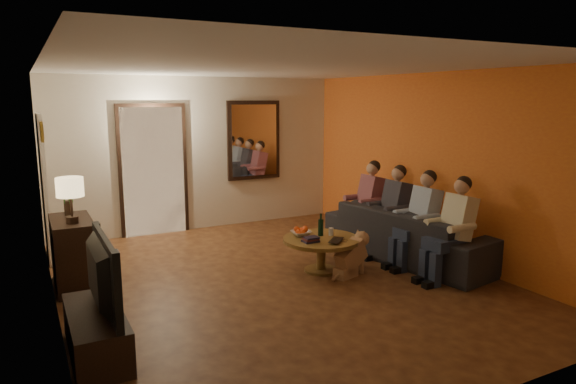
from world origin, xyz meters
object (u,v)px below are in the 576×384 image
tv (92,275)px  wine_bottle (321,224)px  person_c (392,214)px  person_d (367,206)px  table_lamp (71,200)px  person_b (420,223)px  laptop (340,241)px  person_a (454,233)px  dresser (73,253)px  sofa (410,233)px  dog (351,254)px  coffee_table (321,254)px  tv_stand (96,333)px  bowl (301,233)px

tv → wine_bottle: 3.16m
person_c → person_d: (0.00, 0.60, 0.00)m
table_lamp → wine_bottle: bearing=-11.1°
person_b → laptop: (-1.18, 0.15, -0.14)m
person_a → person_d: (0.00, 1.80, 0.00)m
dresser → person_c: size_ratio=0.78×
sofa → wine_bottle: (-1.33, 0.23, 0.24)m
person_b → dog: (-1.03, 0.11, -0.32)m
coffee_table → tv_stand: bearing=-161.3°
table_lamp → person_a: (4.20, -1.71, -0.50)m
bowl → coffee_table: bearing=-50.7°
tv → sofa: size_ratio=0.47×
dog → laptop: size_ratio=1.70×
person_b → wine_bottle: person_b is taller
person_d → dog: size_ratio=2.14×
sofa → person_d: 0.93m
person_c → sofa: bearing=-71.6°
dresser → tv: (0.00, -1.89, 0.32)m
table_lamp → dog: 3.42m
person_a → person_b: same height
person_d → table_lamp: bearing=-178.8°
table_lamp → bowl: (2.74, -0.46, -0.62)m
tv_stand → wine_bottle: (2.97, 1.09, 0.41)m
person_a → person_d: 1.80m
dresser → tv: size_ratio=0.80×
dresser → bowl: bearing=-14.0°
tv → dog: size_ratio=2.10×
dresser → laptop: (3.02, -1.18, 0.05)m
dog → sofa: bearing=-8.0°
dresser → sofa: bearing=-13.5°
bowl → person_d: bearing=20.6°
tv → wine_bottle: size_ratio=3.79×
tv → dog: tv is taller
dresser → person_a: person_a is taller
person_a → person_c: 1.20m
dresser → tv_stand: bearing=-90.0°
table_lamp → coffee_table: (2.92, -0.68, -0.88)m
laptop → sofa: bearing=-36.5°
table_lamp → laptop: size_ratio=1.64×
tv → dresser: bearing=0.0°
dresser → sofa: 4.42m
sofa → wine_bottle: wine_bottle is taller
table_lamp → person_c: bearing=-7.0°
dog → coffee_table: 0.41m
laptop → dresser: bearing=115.4°
tv_stand → laptop: bearing=13.2°
tv_stand → bowl: (2.74, 1.21, 0.28)m
person_c → laptop: 1.27m
person_d → dog: 1.53m
dresser → coffee_table: bearing=-17.2°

